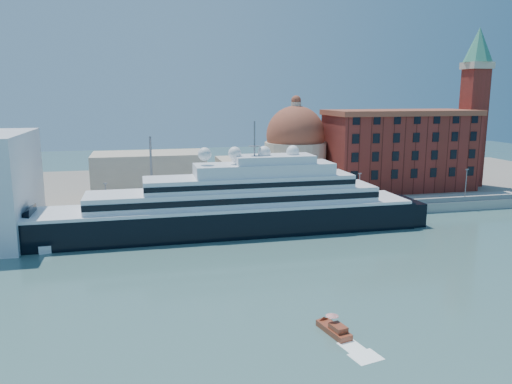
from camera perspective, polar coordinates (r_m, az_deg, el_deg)
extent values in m
plane|color=#335958|center=(88.90, 2.22, -8.42)|extent=(400.00, 400.00, 0.00)
cube|color=gray|center=(120.31, -2.10, -2.58)|extent=(180.00, 10.00, 2.50)
cube|color=slate|center=(159.92, -4.96, 0.73)|extent=(260.00, 72.00, 2.00)
cube|color=slate|center=(115.59, -1.67, -2.20)|extent=(180.00, 0.10, 1.20)
cube|color=black|center=(108.70, -3.49, -3.48)|extent=(83.78, 12.89, 6.98)
cone|color=black|center=(110.44, -26.70, -4.44)|extent=(10.74, 12.89, 12.89)
cube|color=black|center=(122.73, 16.18, -2.31)|extent=(6.44, 11.82, 6.44)
cube|color=white|center=(107.81, -3.51, -1.55)|extent=(81.64, 13.10, 0.64)
cube|color=white|center=(107.78, -2.40, -0.49)|extent=(62.30, 10.74, 3.22)
cube|color=black|center=(102.62, -1.83, -1.08)|extent=(62.30, 0.15, 1.29)
cube|color=white|center=(107.86, -0.73, 1.16)|extent=(45.11, 9.67, 2.79)
cube|color=white|center=(108.16, 0.93, 2.62)|extent=(30.08, 8.59, 2.58)
cube|color=white|center=(108.41, 2.04, 3.78)|extent=(17.19, 7.52, 1.72)
cylinder|color=slate|center=(106.87, -0.18, 6.12)|extent=(0.32, 0.32, 7.52)
sphere|color=white|center=(105.28, -5.90, 4.34)|extent=(2.79, 2.79, 2.79)
sphere|color=white|center=(106.29, -2.44, 4.45)|extent=(2.79, 2.79, 2.79)
sphere|color=white|center=(107.68, 0.94, 4.55)|extent=(2.79, 2.79, 2.79)
sphere|color=white|center=(109.43, 4.22, 4.62)|extent=(2.79, 2.79, 2.79)
cube|color=white|center=(105.33, -20.24, -5.62)|extent=(13.29, 7.22, 1.69)
cube|color=white|center=(105.21, -19.15, -4.79)|extent=(4.74, 3.60, 1.26)
cube|color=maroon|center=(66.20, 8.88, -15.39)|extent=(3.00, 5.85, 0.93)
cube|color=maroon|center=(65.17, 9.37, -15.08)|extent=(1.95, 2.59, 0.74)
cylinder|color=slate|center=(66.04, 8.67, -14.33)|extent=(0.06, 0.06, 1.49)
cone|color=red|center=(65.69, 8.69, -13.67)|extent=(1.67, 1.67, 0.37)
cube|color=maroon|center=(153.11, 16.00, 4.42)|extent=(42.00, 18.00, 22.00)
cube|color=brown|center=(152.29, 16.23, 8.72)|extent=(43.00, 19.00, 1.50)
cube|color=maroon|center=(165.60, 23.44, 6.67)|extent=(6.00, 6.00, 35.00)
cube|color=beige|center=(165.49, 23.95, 13.06)|extent=(7.00, 7.00, 2.00)
cone|color=#3E896B|center=(165.89, 24.12, 15.12)|extent=(8.40, 8.40, 10.00)
cylinder|color=beige|center=(147.14, 4.49, 2.99)|extent=(18.00, 18.00, 14.00)
sphere|color=brown|center=(146.14, 4.54, 6.48)|extent=(17.00, 17.00, 17.00)
cylinder|color=beige|center=(145.72, 4.59, 9.62)|extent=(3.00, 3.00, 3.00)
cube|color=beige|center=(141.90, -0.67, 1.90)|extent=(18.00, 14.00, 10.00)
cube|color=beige|center=(140.41, -12.08, 1.97)|extent=(30.00, 16.00, 12.00)
cylinder|color=slate|center=(114.33, -16.73, -1.08)|extent=(0.24, 0.24, 8.00)
cube|color=slate|center=(113.57, -16.85, 0.94)|extent=(0.80, 0.30, 0.25)
cylinder|color=slate|center=(116.29, -1.83, -0.41)|extent=(0.24, 0.24, 8.00)
cube|color=slate|center=(115.54, -1.84, 1.59)|extent=(0.80, 0.30, 0.25)
cylinder|color=slate|center=(125.60, 11.71, 0.23)|extent=(0.24, 0.24, 8.00)
cube|color=slate|center=(124.91, 11.78, 2.08)|extent=(0.80, 0.30, 0.25)
cylinder|color=slate|center=(140.81, 22.85, 0.75)|extent=(0.24, 0.24, 8.00)
cube|color=slate|center=(140.19, 22.98, 2.39)|extent=(0.80, 0.30, 0.25)
cylinder|color=slate|center=(115.18, -11.85, 1.78)|extent=(0.50, 0.50, 18.00)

